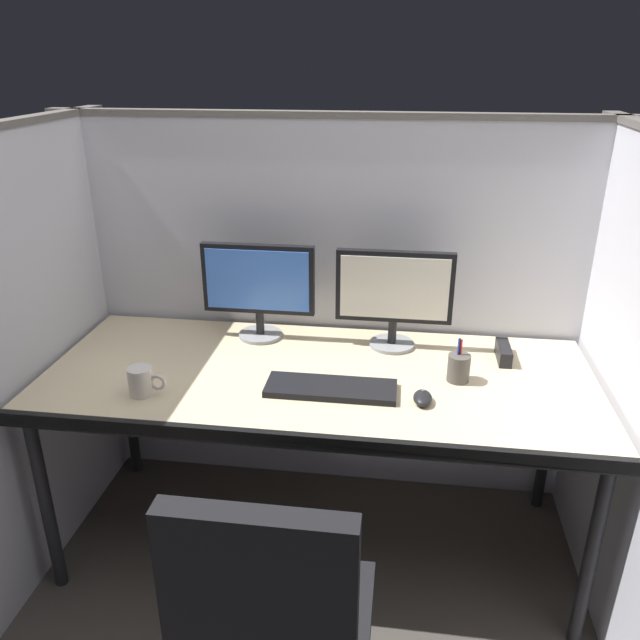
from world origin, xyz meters
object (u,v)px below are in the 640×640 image
at_px(computer_mouse, 423,398).
at_px(pen_cup, 459,368).
at_px(keyboard_main, 331,388).
at_px(coffee_mug, 142,381).
at_px(red_stapler, 503,353).
at_px(monitor_right, 394,293).
at_px(desk, 318,387).
at_px(monitor_left, 258,285).

relative_size(computer_mouse, pen_cup, 0.62).
xyz_separation_m(keyboard_main, coffee_mug, (-0.61, -0.10, 0.04)).
relative_size(computer_mouse, red_stapler, 0.64).
bearing_deg(keyboard_main, monitor_right, 63.75).
xyz_separation_m(desk, monitor_left, (-0.27, 0.29, 0.27)).
relative_size(pen_cup, coffee_mug, 1.22).
bearing_deg(red_stapler, coffee_mug, -160.68).
xyz_separation_m(monitor_left, pen_cup, (0.75, -0.26, -0.17)).
relative_size(monitor_right, pen_cup, 2.80).
bearing_deg(monitor_left, red_stapler, -4.77).
bearing_deg(monitor_left, coffee_mug, -119.35).
relative_size(computer_mouse, coffee_mug, 0.76).
bearing_deg(red_stapler, keyboard_main, -151.75).
distance_m(computer_mouse, red_stapler, 0.46).
bearing_deg(keyboard_main, red_stapler, 28.25).
xyz_separation_m(monitor_left, red_stapler, (0.92, -0.08, -0.19)).
height_order(monitor_right, red_stapler, monitor_right).
bearing_deg(keyboard_main, monitor_left, 129.70).
height_order(pen_cup, coffee_mug, pen_cup).
relative_size(desk, monitor_right, 4.42).
bearing_deg(red_stapler, computer_mouse, -129.91).
xyz_separation_m(computer_mouse, coffee_mug, (-0.90, -0.07, 0.03)).
bearing_deg(desk, coffee_mug, -158.93).
xyz_separation_m(monitor_left, coffee_mug, (-0.28, -0.50, -0.17)).
distance_m(monitor_left, coffee_mug, 0.59).
bearing_deg(desk, keyboard_main, -61.07).
xyz_separation_m(monitor_left, keyboard_main, (0.33, -0.39, -0.20)).
height_order(keyboard_main, red_stapler, red_stapler).
xyz_separation_m(monitor_right, computer_mouse, (0.11, -0.41, -0.20)).
bearing_deg(keyboard_main, pen_cup, 17.69).
distance_m(computer_mouse, coffee_mug, 0.91).
height_order(monitor_right, computer_mouse, monitor_right).
bearing_deg(monitor_left, computer_mouse, -34.34).
height_order(desk, keyboard_main, keyboard_main).
relative_size(monitor_right, coffee_mug, 3.41).
bearing_deg(red_stapler, monitor_right, 171.43).
xyz_separation_m(desk, red_stapler, (0.65, 0.21, 0.08)).
bearing_deg(desk, computer_mouse, -21.53).
distance_m(monitor_left, red_stapler, 0.94).
xyz_separation_m(keyboard_main, pen_cup, (0.42, 0.13, 0.04)).
relative_size(desk, coffee_mug, 15.08).
distance_m(monitor_right, red_stapler, 0.45).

